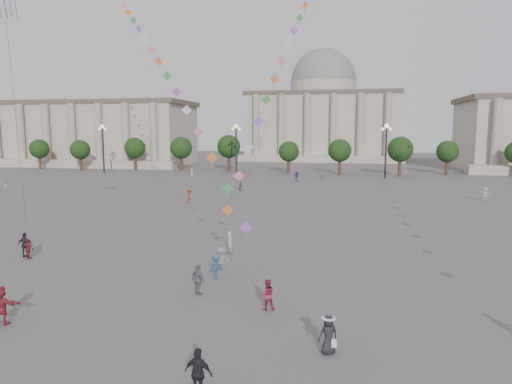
# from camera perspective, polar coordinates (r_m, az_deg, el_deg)

# --- Properties ---
(ground) EXTENTS (360.00, 360.00, 0.00)m
(ground) POSITION_cam_1_polar(r_m,az_deg,el_deg) (25.14, -5.52, -14.15)
(ground) COLOR #4F4C4A
(ground) RESTS_ON ground
(hall_west) EXTENTS (84.00, 26.22, 17.20)m
(hall_west) POSITION_cam_1_polar(r_m,az_deg,el_deg) (142.06, -24.55, 6.65)
(hall_west) COLOR #AAA18F
(hall_west) RESTS_ON ground
(hall_central) EXTENTS (48.30, 34.30, 35.50)m
(hall_central) POSITION_cam_1_polar(r_m,az_deg,el_deg) (151.82, 8.30, 9.48)
(hall_central) COLOR #AAA18F
(hall_central) RESTS_ON ground
(tree_row) EXTENTS (137.12, 5.12, 8.00)m
(tree_row) POSITION_cam_1_polar(r_m,az_deg,el_deg) (100.67, 6.95, 5.40)
(tree_row) COLOR #3D291E
(tree_row) RESTS_ON ground
(lamp_post_far_west) EXTENTS (2.00, 0.90, 10.65)m
(lamp_post_far_west) POSITION_cam_1_polar(r_m,az_deg,el_deg) (105.83, -18.61, 6.23)
(lamp_post_far_west) COLOR #262628
(lamp_post_far_west) RESTS_ON ground
(lamp_post_mid_west) EXTENTS (2.00, 0.90, 10.65)m
(lamp_post_mid_west) POSITION_cam_1_polar(r_m,az_deg,el_deg) (94.89, -2.49, 6.50)
(lamp_post_mid_west) COLOR #262628
(lamp_post_mid_west) RESTS_ON ground
(lamp_post_mid_east) EXTENTS (2.00, 0.90, 10.65)m
(lamp_post_mid_east) POSITION_cam_1_polar(r_m,az_deg,el_deg) (92.78, 15.97, 6.18)
(lamp_post_mid_east) COLOR #262628
(lamp_post_mid_east) RESTS_ON ground
(person_crowd_0) EXTENTS (1.14, 1.00, 1.85)m
(person_crowd_0) POSITION_cam_1_polar(r_m,az_deg,el_deg) (85.13, 5.08, 2.00)
(person_crowd_0) COLOR navy
(person_crowd_0) RESTS_ON ground
(person_crowd_1) EXTENTS (0.97, 1.03, 1.68)m
(person_crowd_1) POSITION_cam_1_polar(r_m,az_deg,el_deg) (80.35, -28.77, 0.68)
(person_crowd_1) COLOR #B9B8B4
(person_crowd_1) RESTS_ON ground
(person_crowd_4) EXTENTS (1.39, 1.58, 1.73)m
(person_crowd_4) POSITION_cam_1_polar(r_m,az_deg,el_deg) (89.09, 8.32, 2.17)
(person_crowd_4) COLOR #B1B0AC
(person_crowd_4) RESTS_ON ground
(person_crowd_6) EXTENTS (1.27, 0.89, 1.79)m
(person_crowd_6) POSITION_cam_1_polar(r_m,az_deg,el_deg) (30.27, -4.38, -8.52)
(person_crowd_6) COLOR slate
(person_crowd_6) RESTS_ON ground
(person_crowd_7) EXTENTS (1.76, 0.63, 1.87)m
(person_crowd_7) POSITION_cam_1_polar(r_m,az_deg,el_deg) (67.78, 26.70, -0.24)
(person_crowd_7) COLOR white
(person_crowd_7) RESTS_ON ground
(person_crowd_10) EXTENTS (0.75, 0.79, 1.82)m
(person_crowd_10) POSITION_cam_1_polar(r_m,az_deg,el_deg) (90.79, -8.02, 2.31)
(person_crowd_10) COLOR silver
(person_crowd_10) RESTS_ON ground
(person_crowd_12) EXTENTS (1.32, 1.45, 1.61)m
(person_crowd_12) POSITION_cam_1_polar(r_m,az_deg,el_deg) (70.67, -1.97, 0.77)
(person_crowd_12) COLOR slate
(person_crowd_12) RESTS_ON ground
(person_crowd_13) EXTENTS (0.56, 0.67, 1.56)m
(person_crowd_13) POSITION_cam_1_polar(r_m,az_deg,el_deg) (35.74, -3.26, -6.17)
(person_crowd_13) COLOR silver
(person_crowd_13) RESTS_ON ground
(person_crowd_16) EXTENTS (1.03, 0.63, 1.64)m
(person_crowd_16) POSITION_cam_1_polar(r_m,az_deg,el_deg) (82.43, -2.16, 1.77)
(person_crowd_16) COLOR slate
(person_crowd_16) RESTS_ON ground
(person_crowd_17) EXTENTS (1.17, 1.44, 1.94)m
(person_crowd_17) POSITION_cam_1_polar(r_m,az_deg,el_deg) (59.04, -8.28, -0.52)
(person_crowd_17) COLOR maroon
(person_crowd_17) RESTS_ON ground
(tourist_0) EXTENTS (0.92, 0.51, 1.49)m
(tourist_0) POSITION_cam_1_polar(r_m,az_deg,el_deg) (37.48, -26.59, -6.38)
(tourist_0) COLOR maroon
(tourist_0) RESTS_ON ground
(tourist_1) EXTENTS (1.12, 0.60, 1.82)m
(tourist_1) POSITION_cam_1_polar(r_m,az_deg,el_deg) (17.30, -7.20, -21.54)
(tourist_1) COLOR black
(tourist_1) RESTS_ON ground
(tourist_2) EXTENTS (1.78, 0.61, 1.90)m
(tourist_2) POSITION_cam_1_polar(r_m,az_deg,el_deg) (25.85, -29.25, -12.26)
(tourist_2) COLOR maroon
(tourist_2) RESTS_ON ground
(tourist_3) EXTENTS (1.14, 0.95, 1.82)m
(tourist_3) POSITION_cam_1_polar(r_m,az_deg,el_deg) (26.64, -7.24, -10.81)
(tourist_3) COLOR slate
(tourist_3) RESTS_ON ground
(tourist_4) EXTENTS (1.16, 0.68, 1.85)m
(tourist_4) POSITION_cam_1_polar(r_m,az_deg,el_deg) (38.01, -26.89, -5.93)
(tourist_4) COLOR #232227
(tourist_4) RESTS_ON ground
(kite_flyer_0) EXTENTS (0.94, 0.82, 1.65)m
(kite_flyer_0) POSITION_cam_1_polar(r_m,az_deg,el_deg) (24.45, 1.40, -12.68)
(kite_flyer_0) COLOR maroon
(kite_flyer_0) RESTS_ON ground
(kite_flyer_1) EXTENTS (1.10, 1.17, 1.58)m
(kite_flyer_1) POSITION_cam_1_polar(r_m,az_deg,el_deg) (29.33, -5.01, -9.27)
(kite_flyer_1) COLOR #2F506A
(kite_flyer_1) RESTS_ON ground
(hat_person) EXTENTS (0.97, 0.83, 1.69)m
(hat_person) POSITION_cam_1_polar(r_m,az_deg,el_deg) (20.25, 9.03, -17.09)
(hat_person) COLOR black
(hat_person) RESTS_ON ground
(dragon_kite) EXTENTS (2.24, 0.77, 17.64)m
(dragon_kite) POSITION_cam_1_polar(r_m,az_deg,el_deg) (37.02, -28.92, 20.13)
(dragon_kite) COLOR red
(dragon_kite) RESTS_ON ground
(kite_train_west) EXTENTS (38.83, 51.49, 75.99)m
(kite_train_west) POSITION_cam_1_polar(r_m,az_deg,el_deg) (57.21, -15.64, 20.13)
(kite_train_west) COLOR #3F3F3F
(kite_train_west) RESTS_ON ground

